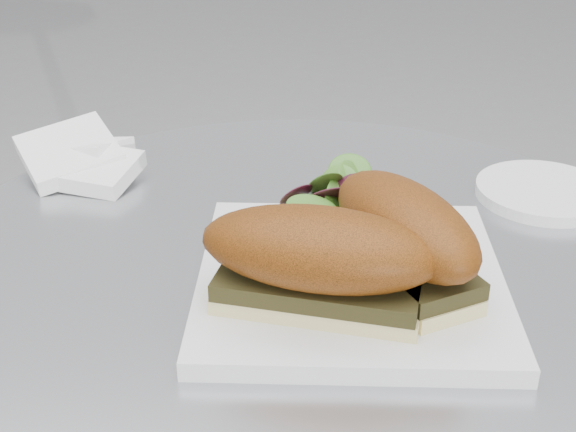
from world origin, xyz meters
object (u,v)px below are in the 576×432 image
object	(u,v)px
plate	(350,281)
sandwich_right	(404,233)
sandwich_left	(319,259)
saucer	(544,192)

from	to	relation	value
plate	sandwich_right	world-z (taller)	sandwich_right
plate	sandwich_left	distance (m)	0.08
plate	saucer	size ratio (longest dim) A/B	1.82
plate	saucer	distance (m)	0.27
sandwich_left	sandwich_right	world-z (taller)	same
plate	sandwich_left	bearing A→B (deg)	-111.17
sandwich_right	saucer	bearing A→B (deg)	111.72
sandwich_left	saucer	xyz separation A→B (m)	(0.20, 0.26, -0.05)
plate	sandwich_right	bearing A→B (deg)	-4.83
sandwich_left	saucer	distance (m)	0.33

